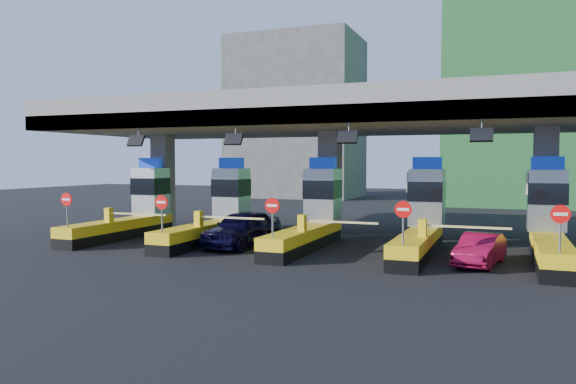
% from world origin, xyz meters
% --- Properties ---
extents(ground, '(120.00, 120.00, 0.00)m').
position_xyz_m(ground, '(0.00, 0.00, 0.00)').
color(ground, black).
rests_on(ground, ground).
extents(toll_canopy, '(28.00, 12.09, 7.00)m').
position_xyz_m(toll_canopy, '(0.00, 2.87, 6.13)').
color(toll_canopy, slate).
rests_on(toll_canopy, ground).
extents(toll_lane_far_left, '(4.43, 8.00, 4.16)m').
position_xyz_m(toll_lane_far_left, '(-10.00, 0.28, 1.40)').
color(toll_lane_far_left, black).
rests_on(toll_lane_far_left, ground).
extents(toll_lane_left, '(4.43, 8.00, 4.16)m').
position_xyz_m(toll_lane_left, '(-5.00, 0.28, 1.40)').
color(toll_lane_left, black).
rests_on(toll_lane_left, ground).
extents(toll_lane_center, '(4.43, 8.00, 4.16)m').
position_xyz_m(toll_lane_center, '(0.00, 0.28, 1.40)').
color(toll_lane_center, black).
rests_on(toll_lane_center, ground).
extents(toll_lane_right, '(4.43, 8.00, 4.16)m').
position_xyz_m(toll_lane_right, '(5.00, 0.28, 1.40)').
color(toll_lane_right, black).
rests_on(toll_lane_right, ground).
extents(toll_lane_far_right, '(4.43, 8.00, 4.16)m').
position_xyz_m(toll_lane_far_right, '(10.00, 0.28, 1.40)').
color(toll_lane_far_right, black).
rests_on(toll_lane_far_right, ground).
extents(bg_building_scaffold, '(18.00, 12.00, 28.00)m').
position_xyz_m(bg_building_scaffold, '(12.00, 32.00, 14.00)').
color(bg_building_scaffold, '#1E5926').
rests_on(bg_building_scaffold, ground).
extents(bg_building_concrete, '(14.00, 10.00, 18.00)m').
position_xyz_m(bg_building_concrete, '(-14.00, 36.00, 9.00)').
color(bg_building_concrete, '#4C4C49').
rests_on(bg_building_concrete, ground).
extents(van, '(2.42, 5.10, 1.68)m').
position_xyz_m(van, '(-3.00, -1.07, 0.84)').
color(van, black).
rests_on(van, ground).
extents(red_car, '(1.92, 3.84, 1.21)m').
position_xyz_m(red_car, '(7.49, -2.13, 0.61)').
color(red_car, maroon).
rests_on(red_car, ground).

